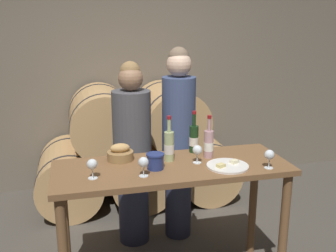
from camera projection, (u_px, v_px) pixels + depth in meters
stone_wall_back at (127, 49)px, 4.52m from camera, size 10.00×0.12×3.20m
barrel_stack at (137, 150)px, 4.25m from camera, size 2.12×0.92×1.26m
tasting_table at (172, 185)px, 2.77m from camera, size 1.64×0.61×0.95m
person_left at (132, 153)px, 3.35m from camera, size 0.33×0.33×1.60m
person_right at (179, 141)px, 3.43m from camera, size 0.29×0.29×1.71m
wine_bottle_red at (194, 138)px, 2.98m from camera, size 0.07×0.07×0.32m
wine_bottle_white at (169, 146)px, 2.79m from camera, size 0.07×0.07×0.33m
wine_bottle_rose at (209, 143)px, 2.86m from camera, size 0.07×0.07×0.32m
blue_crock at (155, 161)px, 2.65m from camera, size 0.12×0.12×0.11m
bread_basket at (120, 154)px, 2.82m from camera, size 0.19×0.19×0.12m
cheese_plate at (228, 166)px, 2.70m from camera, size 0.29×0.29×0.04m
wine_glass_far_left at (92, 165)px, 2.48m from camera, size 0.07×0.07×0.13m
wine_glass_left at (143, 163)px, 2.51m from camera, size 0.07×0.07×0.13m
wine_glass_center at (198, 151)px, 2.75m from camera, size 0.07×0.07×0.13m
wine_glass_right at (269, 155)px, 2.65m from camera, size 0.07×0.07×0.13m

